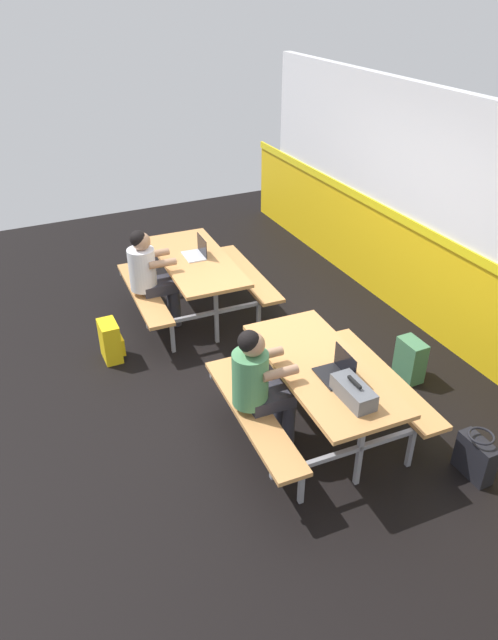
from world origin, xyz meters
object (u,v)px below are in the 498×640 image
Objects in this scene: picnic_table_right at (321,381)px; student_further at (259,381)px; toolbox_grey at (353,392)px; satchel_spare at (111,341)px; laptop_dark at (337,371)px; tote_bag_bright at (476,457)px; picnic_table_left at (196,272)px; backpack_dark at (411,360)px; laptop_silver at (197,252)px; student_nearer at (150,272)px.

student_further is (-0.07, -0.55, 0.13)m from picnic_table_right.
picnic_table_right is at bearing 177.52° from toolbox_grey.
satchel_spare is (-1.86, -0.84, -0.49)m from student_further.
laptop_dark is 0.77× the size of tote_bag_bright.
picnic_table_left is at bearing 171.92° from student_further.
backpack_dark is at bearing 111.21° from laptop_dark.
picnic_table_left is at bearing -31.57° from laptop_silver.
satchel_spare is at bearing -121.58° from backpack_dark.
picnic_table_left is 3.99× the size of tote_bag_bright.
student_further reaches higher than tote_bag_bright.
laptop_dark is 0.75× the size of backpack_dark.
toolbox_grey is (0.48, -0.02, 0.24)m from picnic_table_right.
tote_bag_bright is 3.71m from satchel_spare.
satchel_spare is at bearing -53.55° from student_nearer.
student_nearer is 3.80m from tote_bag_bright.
student_further is 3.67× the size of laptop_silver.
picnic_table_left is 0.23m from laptop_silver.
toolbox_grey is 1.22m from tote_bag_bright.
toolbox_grey is (0.56, 0.53, 0.10)m from student_further.
picnic_table_left and picnic_table_right have the same top height.
laptop_silver is (-2.48, -0.18, 0.21)m from picnic_table_right.
student_nearer is 3.67× the size of laptop_dark.
toolbox_grey reaches higher than backpack_dark.
picnic_table_left is 1.31m from satchel_spare.
picnic_table_left is 3.90× the size of backpack_dark.
backpack_dark is (-0.23, 1.82, -0.49)m from student_further.
student_further is at bearing -8.80° from laptop_silver.
tote_bag_bright is (1.06, 1.45, -0.51)m from student_further.
student_further is at bearing 24.18° from satchel_spare.
toolbox_grey is at bearing -118.85° from tote_bag_bright.
student_further is (2.34, -0.33, 0.13)m from picnic_table_left.
backpack_dark is (2.17, 1.45, -0.57)m from laptop_silver.
toolbox_grey reaches higher than picnic_table_left.
student_nearer is 3.02× the size of toolbox_grey.
backpack_dark is at bearing 44.53° from student_nearer.
student_further is 3.67× the size of laptop_dark.
student_nearer reaches higher than backpack_dark.
student_nearer is (0.02, -0.56, 0.13)m from picnic_table_left.
tote_bag_bright is at bearing 46.94° from laptop_dark.
toolbox_grey is 0.91× the size of backpack_dark.
picnic_table_left is at bearing 112.09° from satchel_spare.
laptop_silver is at bearing 148.43° from picnic_table_left.
tote_bag_bright is at bearing 53.73° from student_further.
student_further is 0.78m from toolbox_grey.
laptop_silver is at bearing 98.51° from student_nearer.
picnic_table_right is at bearing 18.12° from student_nearer.
laptop_dark is (2.59, 0.25, 0.21)m from picnic_table_left.
student_nearer is 2.81× the size of tote_bag_bright.
picnic_table_right is at bearing -137.83° from tote_bag_bright.
picnic_table_right reaches higher than satchel_spare.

